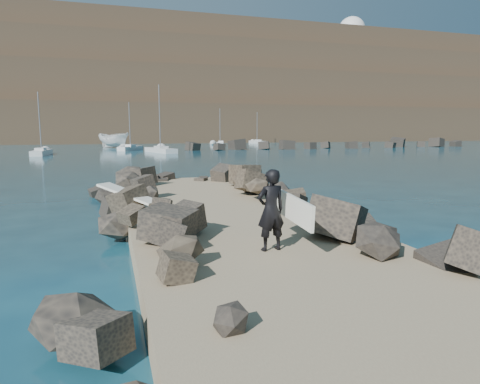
% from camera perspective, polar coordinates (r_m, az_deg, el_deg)
% --- Properties ---
extents(ground, '(800.00, 800.00, 0.00)m').
position_cam_1_polar(ground, '(13.06, -1.29, -5.92)').
color(ground, '#0F384C').
rests_on(ground, ground).
extents(jetty, '(6.00, 26.00, 0.60)m').
position_cam_1_polar(jetty, '(11.14, 1.51, -6.83)').
color(jetty, '#8C7759').
rests_on(jetty, ground).
extents(riprap_left, '(2.60, 22.00, 1.00)m').
position_cam_1_polar(riprap_left, '(11.04, -13.84, -6.14)').
color(riprap_left, black).
rests_on(riprap_left, ground).
extents(riprap_right, '(2.60, 22.00, 1.00)m').
position_cam_1_polar(riprap_right, '(12.71, 13.31, -4.22)').
color(riprap_right, black).
rests_on(riprap_right, ground).
extents(breakwater_secondary, '(52.00, 4.00, 1.20)m').
position_cam_1_polar(breakwater_secondary, '(77.45, 12.85, 6.15)').
color(breakwater_secondary, black).
rests_on(breakwater_secondary, ground).
extents(headland, '(360.00, 140.00, 32.00)m').
position_cam_1_polar(headland, '(173.19, -12.79, 12.32)').
color(headland, '#2D4919').
rests_on(headland, ground).
extents(surfboard_resting, '(1.99, 2.03, 0.08)m').
position_cam_1_polar(surfboard_resting, '(14.38, -14.71, -0.65)').
color(surfboard_resting, white).
rests_on(surfboard_resting, riprap_left).
extents(boat_imported, '(6.70, 7.25, 2.78)m').
position_cam_1_polar(boat_imported, '(80.54, -16.45, 6.65)').
color(boat_imported, white).
rests_on(boat_imported, ground).
extents(surfer_with_board, '(0.85, 2.21, 1.78)m').
position_cam_1_polar(surfer_with_board, '(9.27, 4.51, -2.36)').
color(surfer_with_board, black).
rests_on(surfer_with_board, jetty).
extents(radome, '(11.08, 11.08, 17.55)m').
position_cam_1_polar(radome, '(194.50, 14.65, 19.59)').
color(radome, white).
rests_on(radome, headland).
extents(sailboat_f, '(2.20, 6.24, 7.47)m').
position_cam_1_polar(sailboat_f, '(101.78, 2.29, 6.67)').
color(sailboat_f, silver).
rests_on(sailboat_f, ground).
extents(sailboat_c, '(3.88, 8.25, 9.63)m').
position_cam_1_polar(sailboat_c, '(62.22, -10.55, 5.51)').
color(sailboat_c, silver).
rests_on(sailboat_c, ground).
extents(sailboat_a, '(1.89, 6.76, 8.10)m').
position_cam_1_polar(sailboat_a, '(60.41, -24.95, 4.80)').
color(sailboat_a, silver).
rests_on(sailboat_a, ground).
extents(sailboat_d, '(3.02, 6.55, 7.80)m').
position_cam_1_polar(sailboat_d, '(90.63, -2.66, 6.47)').
color(sailboat_d, silver).
rests_on(sailboat_d, ground).
extents(sailboat_b, '(4.27, 6.13, 7.64)m').
position_cam_1_polar(sailboat_b, '(69.94, -14.40, 5.68)').
color(sailboat_b, silver).
rests_on(sailboat_b, ground).
extents(headland_buildings, '(137.50, 30.50, 5.00)m').
position_cam_1_polar(headland_buildings, '(168.46, -10.34, 18.67)').
color(headland_buildings, white).
rests_on(headland_buildings, headland).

